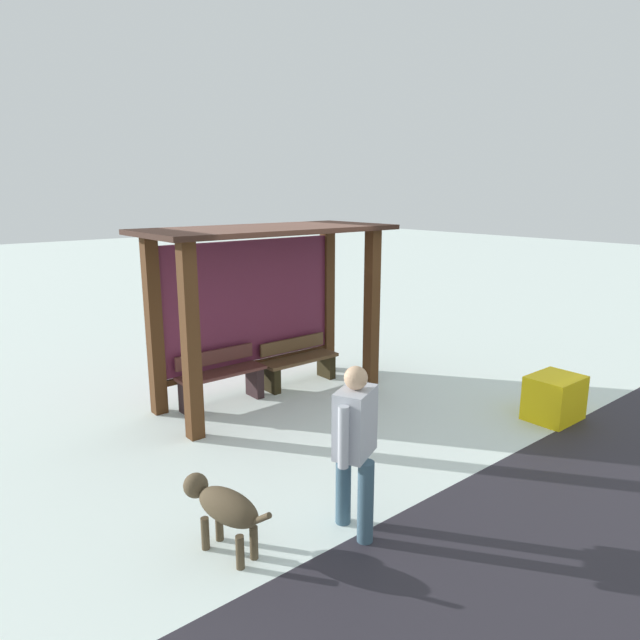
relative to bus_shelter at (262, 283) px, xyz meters
name	(u,v)px	position (x,y,z in m)	size (l,w,h in m)	color
ground_plane	(272,398)	(0.00, -0.20, -1.68)	(60.00, 60.00, 0.00)	silver
bus_shelter	(262,283)	(0.00, 0.00, 0.00)	(3.55, 1.58, 2.49)	#462914
bench_left_inside	(221,379)	(-0.69, 0.05, -1.31)	(1.28, 0.38, 0.77)	#542B26
bench_center_inside	(299,363)	(0.69, 0.05, -1.35)	(1.28, 0.39, 0.71)	brown
person_walking	(355,439)	(-1.34, -3.40, -0.79)	(0.59, 0.52, 1.54)	#B2B6C0
dog	(223,506)	(-2.37, -2.91, -1.27)	(0.40, 0.97, 0.60)	#4A3C29
grit_bin	(554,398)	(2.44, -3.23, -1.39)	(0.70, 0.56, 0.60)	yellow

